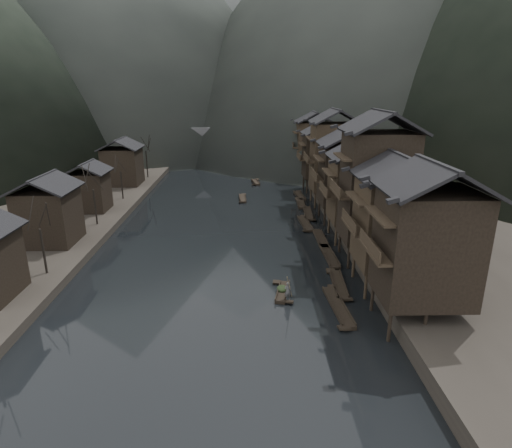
{
  "coord_description": "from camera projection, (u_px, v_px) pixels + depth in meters",
  "views": [
    {
      "loc": [
        3.2,
        -39.23,
        19.19
      ],
      "look_at": [
        4.28,
        11.8,
        2.5
      ],
      "focal_mm": 30.0,
      "sensor_mm": 36.0,
      "label": 1
    }
  ],
  "objects": [
    {
      "name": "moored_sampans",
      "position": [
        315.0,
        233.0,
        57.26
      ],
      "size": [
        2.94,
        47.7,
        0.47
      ],
      "color": "black",
      "rests_on": "water"
    },
    {
      "name": "stilt_houses",
      "position": [
        349.0,
        163.0,
        58.77
      ],
      "size": [
        9.0,
        67.6,
        16.88
      ],
      "color": "black",
      "rests_on": "ground"
    },
    {
      "name": "left_houses",
      "position": [
        79.0,
        185.0,
        60.12
      ],
      "size": [
        8.1,
        53.2,
        8.73
      ],
      "color": "black",
      "rests_on": "left_bank"
    },
    {
      "name": "boatman",
      "position": [
        288.0,
        289.0,
        39.27
      ],
      "size": [
        0.68,
        0.48,
        1.78
      ],
      "primitive_type": "imported",
      "rotation": [
        0.0,
        0.0,
        3.22
      ],
      "color": "#4F4F51",
      "rests_on": "hero_sampan"
    },
    {
      "name": "water",
      "position": [
        216.0,
        284.0,
        43.18
      ],
      "size": [
        300.0,
        300.0,
        0.0
      ],
      "primitive_type": "plane",
      "color": "black",
      "rests_on": "ground"
    },
    {
      "name": "stone_bridge",
      "position": [
        235.0,
        142.0,
        110.01
      ],
      "size": [
        40.0,
        6.0,
        9.0
      ],
      "color": "#4C4C4F",
      "rests_on": "ground"
    },
    {
      "name": "right_bank",
      "position": [
        413.0,
        185.0,
        81.61
      ],
      "size": [
        40.0,
        200.0,
        1.8
      ],
      "primitive_type": "cube",
      "color": "#2D2823",
      "rests_on": "ground"
    },
    {
      "name": "bare_trees",
      "position": [
        98.0,
        183.0,
        57.69
      ],
      "size": [
        3.86,
        61.98,
        7.72
      ],
      "color": "black",
      "rests_on": "left_bank"
    },
    {
      "name": "cargo_heap",
      "position": [
        282.0,
        286.0,
        41.19
      ],
      "size": [
        1.04,
        1.36,
        0.63
      ],
      "primitive_type": "ellipsoid",
      "color": "black",
      "rests_on": "hero_sampan"
    },
    {
      "name": "midriver_boats",
      "position": [
        249.0,
        190.0,
        81.06
      ],
      "size": [
        4.15,
        18.75,
        0.44
      ],
      "color": "black",
      "rests_on": "water"
    },
    {
      "name": "hero_sampan",
      "position": [
        283.0,
        292.0,
        41.15
      ],
      "size": [
        1.82,
        4.8,
        0.43
      ],
      "color": "black",
      "rests_on": "water"
    },
    {
      "name": "bamboo_pole",
      "position": [
        291.0,
        261.0,
        38.41
      ],
      "size": [
        0.96,
        2.74,
        3.75
      ],
      "primitive_type": "cylinder",
      "rotation": [
        0.65,
        0.0,
        -0.32
      ],
      "color": "#8C7A51",
      "rests_on": "boatman"
    },
    {
      "name": "left_bank",
      "position": [
        44.0,
        188.0,
        80.3
      ],
      "size": [
        40.0,
        200.0,
        1.2
      ],
      "primitive_type": "cube",
      "color": "#2D2823",
      "rests_on": "ground"
    }
  ]
}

